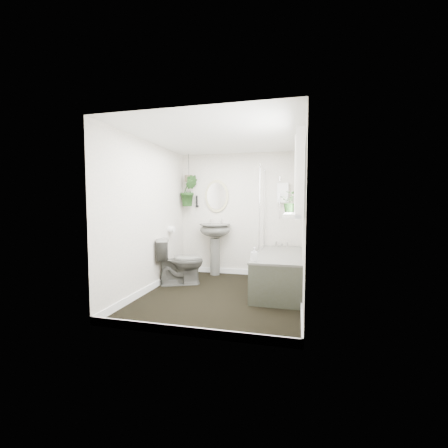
# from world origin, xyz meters

# --- Properties ---
(floor) EXTENTS (2.30, 2.80, 0.02)m
(floor) POSITION_xyz_m (0.00, 0.00, -0.01)
(floor) COLOR black
(floor) RESTS_ON ground
(ceiling) EXTENTS (2.30, 2.80, 0.02)m
(ceiling) POSITION_xyz_m (0.00, 0.00, 2.31)
(ceiling) COLOR white
(ceiling) RESTS_ON ground
(wall_back) EXTENTS (2.30, 0.02, 2.30)m
(wall_back) POSITION_xyz_m (0.00, 1.41, 1.15)
(wall_back) COLOR silver
(wall_back) RESTS_ON ground
(wall_front) EXTENTS (2.30, 0.02, 2.30)m
(wall_front) POSITION_xyz_m (0.00, -1.41, 1.15)
(wall_front) COLOR silver
(wall_front) RESTS_ON ground
(wall_left) EXTENTS (0.02, 2.80, 2.30)m
(wall_left) POSITION_xyz_m (-1.16, 0.00, 1.15)
(wall_left) COLOR silver
(wall_left) RESTS_ON ground
(wall_right) EXTENTS (0.02, 2.80, 2.30)m
(wall_right) POSITION_xyz_m (1.16, 0.00, 1.15)
(wall_right) COLOR silver
(wall_right) RESTS_ON ground
(skirting) EXTENTS (2.30, 2.80, 0.10)m
(skirting) POSITION_xyz_m (0.00, 0.00, 0.05)
(skirting) COLOR white
(skirting) RESTS_ON floor
(bathtub) EXTENTS (0.72, 1.72, 0.58)m
(bathtub) POSITION_xyz_m (0.80, 0.50, 0.29)
(bathtub) COLOR #53534C
(bathtub) RESTS_ON floor
(bath_screen) EXTENTS (0.04, 0.72, 1.40)m
(bath_screen) POSITION_xyz_m (0.47, 0.99, 1.28)
(bath_screen) COLOR silver
(bath_screen) RESTS_ON bathtub
(shower_box) EXTENTS (0.20, 0.10, 0.35)m
(shower_box) POSITION_xyz_m (0.80, 1.34, 1.55)
(shower_box) COLOR white
(shower_box) RESTS_ON wall_back
(oval_mirror) EXTENTS (0.46, 0.03, 0.62)m
(oval_mirror) POSITION_xyz_m (-0.45, 1.37, 1.50)
(oval_mirror) COLOR #BFB686
(oval_mirror) RESTS_ON wall_back
(wall_sconce) EXTENTS (0.04, 0.04, 0.22)m
(wall_sconce) POSITION_xyz_m (-0.85, 1.36, 1.40)
(wall_sconce) COLOR black
(wall_sconce) RESTS_ON wall_back
(toilet_roll_holder) EXTENTS (0.11, 0.11, 0.11)m
(toilet_roll_holder) POSITION_xyz_m (-1.10, 0.70, 0.90)
(toilet_roll_holder) COLOR white
(toilet_roll_holder) RESTS_ON wall_left
(window_recess) EXTENTS (0.08, 1.00, 0.90)m
(window_recess) POSITION_xyz_m (1.09, -0.70, 1.65)
(window_recess) COLOR white
(window_recess) RESTS_ON wall_right
(window_sill) EXTENTS (0.18, 1.00, 0.04)m
(window_sill) POSITION_xyz_m (1.02, -0.70, 1.23)
(window_sill) COLOR white
(window_sill) RESTS_ON wall_right
(window_blinds) EXTENTS (0.01, 0.86, 0.76)m
(window_blinds) POSITION_xyz_m (1.04, -0.70, 1.65)
(window_blinds) COLOR white
(window_blinds) RESTS_ON wall_right
(toilet) EXTENTS (0.88, 0.72, 0.78)m
(toilet) POSITION_xyz_m (-0.84, 0.45, 0.39)
(toilet) COLOR #53534C
(toilet) RESTS_ON floor
(pedestal_sink) EXTENTS (0.62, 0.54, 0.98)m
(pedestal_sink) POSITION_xyz_m (-0.45, 1.24, 0.49)
(pedestal_sink) COLOR #53534C
(pedestal_sink) RESTS_ON floor
(sill_plant) EXTENTS (0.29, 0.28, 0.26)m
(sill_plant) POSITION_xyz_m (0.99, -0.40, 1.38)
(sill_plant) COLOR black
(sill_plant) RESTS_ON window_sill
(hanging_plant) EXTENTS (0.41, 0.38, 0.59)m
(hanging_plant) POSITION_xyz_m (-0.97, 1.25, 1.60)
(hanging_plant) COLOR black
(hanging_plant) RESTS_ON ceiling
(soap_bottle) EXTENTS (0.11, 0.11, 0.18)m
(soap_bottle) POSITION_xyz_m (0.51, -0.20, 0.67)
(soap_bottle) COLOR black
(soap_bottle) RESTS_ON bathtub
(hanging_pot) EXTENTS (0.16, 0.16, 0.12)m
(hanging_pot) POSITION_xyz_m (-0.97, 1.25, 1.84)
(hanging_pot) COLOR brown
(hanging_pot) RESTS_ON ceiling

